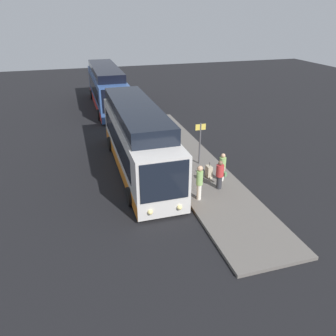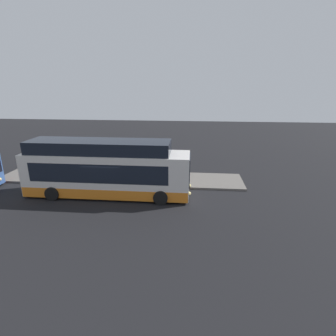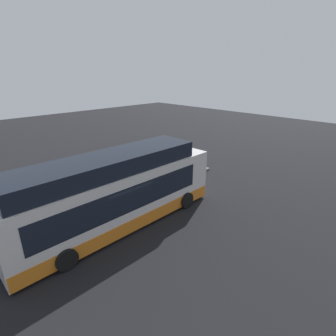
# 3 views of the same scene
# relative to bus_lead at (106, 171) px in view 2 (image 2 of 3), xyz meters

# --- Properties ---
(ground) EXTENTS (80.00, 80.00, 0.00)m
(ground) POSITION_rel_bus_lead_xyz_m (0.04, -0.08, -1.77)
(ground) COLOR black
(platform) EXTENTS (20.00, 3.48, 0.16)m
(platform) POSITION_rel_bus_lead_xyz_m (0.04, 3.26, -1.69)
(platform) COLOR #605B56
(platform) RESTS_ON ground
(bus_lead) EXTENTS (11.52, 2.82, 3.92)m
(bus_lead) POSITION_rel_bus_lead_xyz_m (0.00, 0.00, 0.00)
(bus_lead) COLOR silver
(bus_lead) RESTS_ON ground
(passenger_boarding) EXTENTS (0.50, 0.65, 1.62)m
(passenger_boarding) POSITION_rel_bus_lead_xyz_m (3.94, 3.56, -0.76)
(passenger_boarding) COLOR #2D2D33
(passenger_boarding) RESTS_ON platform
(passenger_waiting) EXTENTS (0.36, 0.36, 1.87)m
(passenger_waiting) POSITION_rel_bus_lead_xyz_m (4.68, 2.10, -0.56)
(passenger_waiting) COLOR silver
(passenger_waiting) RESTS_ON platform
(passenger_with_bags) EXTENTS (0.61, 0.50, 1.63)m
(passenger_with_bags) POSITION_rel_bus_lead_xyz_m (3.14, 4.07, -0.74)
(passenger_with_bags) COLOR silver
(passenger_with_bags) RESTS_ON platform
(suitcase) EXTENTS (0.46, 0.28, 0.93)m
(suitcase) POSITION_rel_bus_lead_xyz_m (2.59, 3.53, -1.27)
(suitcase) COLOR beige
(suitcase) RESTS_ON platform
(sign_post) EXTENTS (0.10, 0.65, 2.61)m
(sign_post) POSITION_rel_bus_lead_xyz_m (0.69, 3.69, -0.03)
(sign_post) COLOR #4C4C51
(sign_post) RESTS_ON platform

